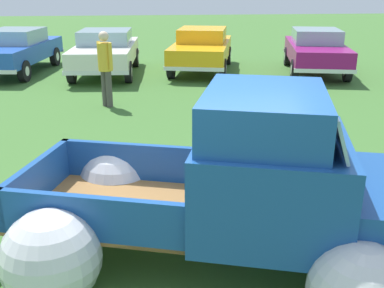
# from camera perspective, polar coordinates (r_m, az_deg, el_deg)

# --- Properties ---
(ground_plane) EXTENTS (80.00, 80.00, 0.00)m
(ground_plane) POSITION_cam_1_polar(r_m,az_deg,el_deg) (5.19, 1.87, -14.12)
(ground_plane) COLOR #3D6B2D
(vintage_pickup_truck) EXTENTS (4.97, 3.71, 1.96)m
(vintage_pickup_truck) POSITION_cam_1_polar(r_m,az_deg,el_deg) (4.78, 6.61, -6.94)
(vintage_pickup_truck) COLOR black
(vintage_pickup_truck) RESTS_ON ground
(show_car_0) EXTENTS (2.49, 4.79, 1.43)m
(show_car_0) POSITION_cam_1_polar(r_m,az_deg,el_deg) (16.55, -21.44, 11.09)
(show_car_0) COLOR black
(show_car_0) RESTS_ON ground
(show_car_1) EXTENTS (2.18, 4.50, 1.43)m
(show_car_1) POSITION_cam_1_polar(r_m,az_deg,el_deg) (15.45, -10.87, 11.55)
(show_car_1) COLOR black
(show_car_1) RESTS_ON ground
(show_car_2) EXTENTS (2.82, 4.73, 1.43)m
(show_car_2) POSITION_cam_1_polar(r_m,az_deg,el_deg) (15.80, 1.26, 12.06)
(show_car_2) COLOR black
(show_car_2) RESTS_ON ground
(show_car_3) EXTENTS (2.72, 4.68, 1.43)m
(show_car_3) POSITION_cam_1_polar(r_m,az_deg,el_deg) (16.00, 15.38, 11.47)
(show_car_3) COLOR black
(show_car_3) RESTS_ON ground
(spectator_0) EXTENTS (0.48, 0.48, 1.82)m
(spectator_0) POSITION_cam_1_polar(r_m,az_deg,el_deg) (11.20, -10.91, 9.91)
(spectator_0) COLOR #4C4742
(spectator_0) RESTS_ON ground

